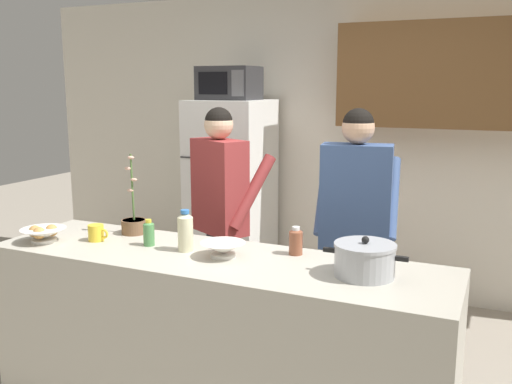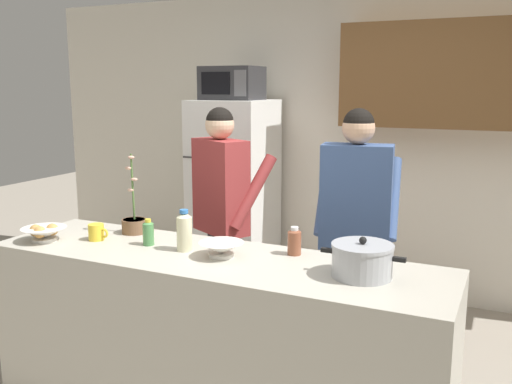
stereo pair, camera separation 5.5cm
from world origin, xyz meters
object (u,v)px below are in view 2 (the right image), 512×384
at_px(bottle_near_edge, 184,231).
at_px(empty_bowl, 221,248).
at_px(person_near_pot, 222,199).
at_px(person_by_sink, 356,211).
at_px(cooking_pot, 362,260).
at_px(bread_bowl, 44,233).
at_px(microwave, 232,83).
at_px(coffee_mug, 97,232).
at_px(bottle_mid_counter, 148,232).
at_px(bottle_far_corner, 294,241).
at_px(refrigerator, 234,196).
at_px(potted_orchid, 134,222).

bearing_deg(bottle_near_edge, empty_bowl, -4.47).
distance_m(person_near_pot, person_by_sink, 0.94).
relative_size(cooking_pot, bread_bowl, 1.58).
height_order(microwave, coffee_mug, microwave).
distance_m(cooking_pot, bottle_mid_counter, 1.23).
bearing_deg(bottle_far_corner, bottle_near_edge, -162.06).
bearing_deg(person_by_sink, microwave, 143.85).
distance_m(cooking_pot, bottle_near_edge, 0.98).
bearing_deg(cooking_pot, refrigerator, 131.55).
distance_m(refrigerator, coffee_mug, 1.87).
relative_size(refrigerator, cooking_pot, 4.17).
xyz_separation_m(microwave, empty_bowl, (0.88, -1.82, -0.86)).
bearing_deg(person_near_pot, bottle_near_edge, -75.67).
distance_m(cooking_pot, bread_bowl, 1.83).
xyz_separation_m(empty_bowl, bottle_near_edge, (-0.24, 0.02, 0.06)).
height_order(cooking_pot, bread_bowl, cooking_pot).
xyz_separation_m(person_near_pot, bread_bowl, (-0.63, -0.99, -0.07)).
xyz_separation_m(refrigerator, bottle_mid_counter, (0.39, -1.82, 0.15)).
xyz_separation_m(bottle_far_corner, potted_orchid, (-1.05, 0.00, -0.01)).
xyz_separation_m(coffee_mug, bottle_mid_counter, (0.33, 0.04, 0.03)).
xyz_separation_m(cooking_pot, bottle_near_edge, (-0.98, 0.01, 0.03)).
height_order(refrigerator, person_near_pot, refrigerator).
bearing_deg(potted_orchid, refrigerator, 95.56).
distance_m(person_by_sink, bottle_far_corner, 0.64).
bearing_deg(bottle_mid_counter, potted_orchid, 142.47).
relative_size(bread_bowl, bottle_mid_counter, 1.70).
xyz_separation_m(person_by_sink, coffee_mug, (-1.31, -0.84, -0.08)).
relative_size(person_near_pot, empty_bowl, 6.96).
bearing_deg(refrigerator, person_near_pot, -67.02).
bearing_deg(coffee_mug, microwave, 91.89).
bearing_deg(bread_bowl, bottle_far_corner, 14.81).
distance_m(person_near_pot, bottle_near_edge, 0.83).
bearing_deg(empty_bowl, potted_orchid, 164.08).
bearing_deg(empty_bowl, cooking_pot, 0.82).
distance_m(bottle_near_edge, bottle_mid_counter, 0.25).
xyz_separation_m(refrigerator, cooking_pot, (1.62, -1.83, 0.16)).
height_order(coffee_mug, bottle_far_corner, bottle_far_corner).
xyz_separation_m(microwave, potted_orchid, (0.16, -1.61, -0.84)).
xyz_separation_m(refrigerator, bread_bowl, (-0.20, -2.01, 0.13)).
xyz_separation_m(person_by_sink, bread_bowl, (-1.57, -0.98, -0.08)).
height_order(cooking_pot, empty_bowl, cooking_pot).
distance_m(person_near_pot, empty_bowl, 0.94).
bearing_deg(empty_bowl, coffee_mug, -178.59).
distance_m(person_near_pot, bread_bowl, 1.18).
height_order(microwave, cooking_pot, microwave).
bearing_deg(bottle_far_corner, refrigerator, 126.38).
relative_size(person_near_pot, bottle_near_edge, 7.28).
bearing_deg(potted_orchid, bottle_mid_counter, -37.53).
distance_m(bread_bowl, potted_orchid, 0.52).
bearing_deg(empty_bowl, bread_bowl, -171.08).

